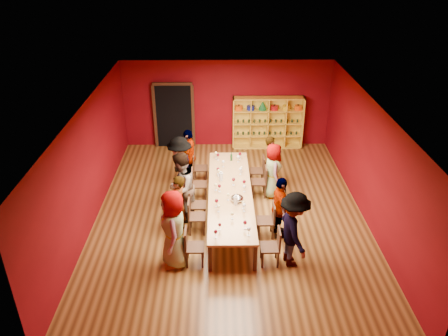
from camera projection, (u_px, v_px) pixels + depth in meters
The scene contains 50 objects.
room_shell at pixel (230, 165), 10.83m from camera, with size 7.10×9.10×3.04m.
tasting_table at pixel (230, 192), 11.20m from camera, with size 1.10×4.50×0.75m.
doorway at pixel (174, 115), 14.91m from camera, with size 1.40×0.17×2.30m.
shelving_unit at pixel (268, 120), 14.91m from camera, with size 2.40×0.40×1.80m.
chair_person_left_0 at pixel (191, 245), 9.60m from camera, with size 0.42×0.42×0.89m.
person_left_0 at pixel (174, 229), 9.40m from camera, with size 0.90×0.49×1.84m, color #5179A8.
chair_person_left_1 at pixel (194, 215), 10.66m from camera, with size 0.42×0.42×0.89m.
person_left_1 at pixel (178, 205), 10.52m from camera, with size 0.57×0.41×1.56m, color #5D90BF.
chair_person_left_2 at pixel (195, 203), 11.13m from camera, with size 0.42×0.42×0.89m.
person_left_2 at pixel (181, 188), 10.92m from camera, with size 0.92×0.50×1.89m, color #5E87C2.
chair_person_left_3 at pixel (196, 182), 12.07m from camera, with size 0.42×0.42×0.89m.
person_left_3 at pixel (180, 169), 11.87m from camera, with size 1.19×0.49×1.84m, color #4A4A4F.
chair_person_left_4 at pixel (198, 166), 12.93m from camera, with size 0.42×0.42×0.89m.
person_left_4 at pixel (189, 156), 12.77m from camera, with size 0.98×0.44×1.66m, color #141538.
chair_person_right_0 at pixel (274, 245), 9.60m from camera, with size 0.42×0.42×0.89m.
person_right_0 at pixel (294, 230), 9.42m from camera, with size 1.16×0.48×1.80m, color #6086C7.
chair_person_right_1 at pixel (269, 219), 10.51m from camera, with size 0.42×0.42×0.89m.
person_right_1 at pixel (280, 208), 10.37m from camera, with size 0.94×0.43×1.60m, color tan.
chair_person_right_3 at pixel (262, 180), 12.19m from camera, with size 0.42×0.42×0.89m.
person_right_3 at pixel (273, 171), 12.06m from camera, with size 0.77×0.42×1.58m, color #5A89B9.
chair_person_right_4 at pixel (260, 169), 12.78m from camera, with size 0.42×0.42×0.89m.
person_right_4 at pixel (270, 161), 12.66m from camera, with size 0.56×0.41×1.53m, color #546FAC.
wine_glass_0 at pixel (223, 162), 12.28m from camera, with size 0.08×0.08×0.21m.
wine_glass_1 at pixel (244, 182), 11.26m from camera, with size 0.09×0.09×0.22m.
wine_glass_2 at pixel (241, 170), 11.88m from camera, with size 0.08×0.08×0.21m.
wine_glass_3 at pixel (219, 186), 11.06m from camera, with size 0.09×0.09×0.22m.
wine_glass_4 at pixel (238, 157), 12.55m from camera, with size 0.09×0.09×0.21m.
wine_glass_5 at pixel (216, 185), 11.12m from camera, with size 0.08×0.08×0.21m.
wine_glass_6 at pixel (216, 153), 12.76m from camera, with size 0.09×0.09×0.22m.
wine_glass_7 at pixel (243, 203), 10.37m from camera, with size 0.08×0.08×0.21m.
wine_glass_8 at pixel (218, 169), 11.88m from camera, with size 0.08×0.08×0.21m.
wine_glass_9 at pixel (217, 201), 10.43m from camera, with size 0.09×0.09×0.22m.
wine_glass_10 at pixel (219, 171), 11.80m from camera, with size 0.08×0.08×0.20m.
wine_glass_11 at pixel (244, 187), 11.06m from camera, with size 0.08×0.08×0.20m.
wine_glass_12 at pixel (219, 207), 10.24m from camera, with size 0.08×0.08×0.20m.
wine_glass_13 at pixel (216, 232), 9.35m from camera, with size 0.08×0.08×0.20m.
wine_glass_14 at pixel (218, 155), 12.66m from camera, with size 0.09×0.09×0.22m.
wine_glass_15 at pixel (240, 154), 12.71m from camera, with size 0.09×0.09×0.22m.
wine_glass_16 at pixel (241, 168), 12.02m from camera, with size 0.07×0.07×0.18m.
wine_glass_17 at pixel (228, 195), 10.70m from camera, with size 0.08×0.08×0.20m.
wine_glass_18 at pixel (244, 206), 10.25m from camera, with size 0.09×0.09×0.22m.
wine_glass_19 at pixel (234, 180), 11.35m from camera, with size 0.09×0.09×0.22m.
wine_glass_20 at pixel (245, 223), 9.63m from camera, with size 0.09×0.09×0.22m.
wine_glass_21 at pixel (220, 225), 9.61m from camera, with size 0.07×0.07×0.18m.
wine_glass_22 at pixel (232, 214), 9.98m from camera, with size 0.08×0.08×0.19m.
wine_glass_23 at pixel (249, 229), 9.41m from camera, with size 0.09×0.09×0.22m.
spittoon_bowl at pixel (237, 198), 10.70m from camera, with size 0.32×0.32×0.18m, color silver.
carafe_a at pixel (221, 176), 11.60m from camera, with size 0.12×0.12×0.27m.
carafe_b at pixel (236, 200), 10.54m from camera, with size 0.10×0.10×0.26m.
wine_bottle at pixel (231, 157), 12.65m from camera, with size 0.08×0.08×0.27m.
Camera 1 is at (-0.29, -9.62, 6.46)m, focal length 35.00 mm.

